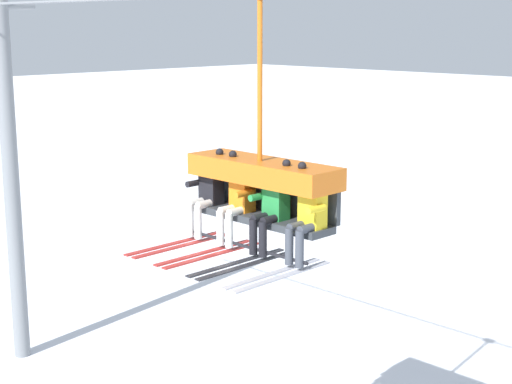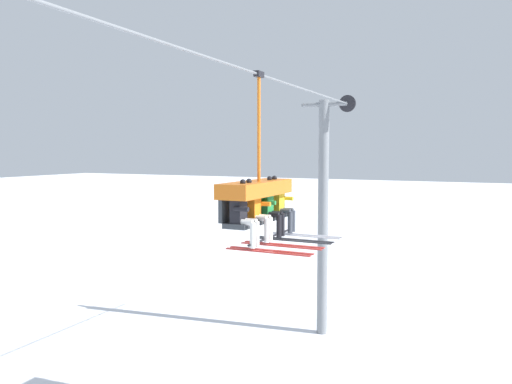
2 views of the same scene
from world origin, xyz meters
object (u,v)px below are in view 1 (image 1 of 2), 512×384
(chairlift_chair, at_px, (264,180))
(skier_yellow, at_px, (306,215))
(skier_black, at_px, (205,193))
(lift_tower_near, at_px, (10,175))
(skier_orange, at_px, (236,199))
(skier_green, at_px, (270,207))

(chairlift_chair, height_order, skier_yellow, chairlift_chair)
(chairlift_chair, height_order, skier_black, chairlift_chair)
(lift_tower_near, bearing_deg, skier_yellow, -5.53)
(skier_orange, bearing_deg, skier_yellow, 0.00)
(chairlift_chair, height_order, skier_green, chairlift_chair)
(skier_black, relative_size, skier_green, 1.00)
(skier_orange, relative_size, skier_green, 1.00)
(chairlift_chair, relative_size, skier_black, 2.01)
(chairlift_chair, bearing_deg, skier_black, -167.54)
(chairlift_chair, relative_size, skier_orange, 2.01)
(skier_yellow, bearing_deg, skier_orange, 180.00)
(skier_orange, xyz_separation_m, skier_yellow, (1.29, 0.00, 0.00))
(skier_green, bearing_deg, skier_orange, 180.00)
(lift_tower_near, relative_size, skier_yellow, 4.84)
(lift_tower_near, height_order, skier_black, lift_tower_near)
(skier_orange, distance_m, skier_green, 0.65)
(lift_tower_near, xyz_separation_m, chairlift_chair, (8.57, -0.71, 1.20))
(lift_tower_near, relative_size, chairlift_chair, 2.41)
(skier_black, relative_size, skier_yellow, 1.00)
(skier_green, bearing_deg, skier_black, 180.00)
(chairlift_chair, bearing_deg, skier_yellow, -12.46)
(chairlift_chair, relative_size, skier_green, 2.01)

